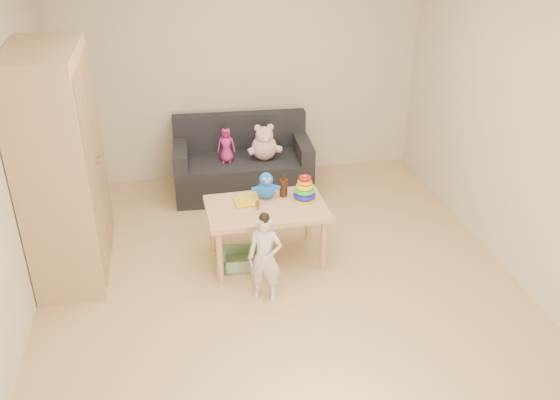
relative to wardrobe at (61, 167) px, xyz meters
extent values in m
plane|color=tan|center=(1.72, -0.54, -0.98)|extent=(4.50, 4.50, 0.00)
plane|color=beige|center=(1.72, 1.71, 0.32)|extent=(4.00, 0.00, 4.00)
plane|color=beige|center=(1.72, -2.79, 0.32)|extent=(4.00, 0.00, 4.00)
plane|color=beige|center=(-0.28, -0.54, 0.32)|extent=(0.00, 4.50, 4.50)
plane|color=beige|center=(3.72, -0.54, 0.32)|extent=(0.00, 4.50, 4.50)
cube|color=tan|center=(0.00, 0.00, 0.00)|extent=(0.54, 1.09, 1.96)
cube|color=black|center=(1.64, 1.21, -0.77)|extent=(1.50, 0.80, 0.41)
cube|color=tan|center=(1.67, -0.19, -0.70)|extent=(1.06, 0.68, 0.55)
imported|color=silver|center=(1.56, -0.74, -0.60)|extent=(0.32, 0.27, 0.75)
imported|color=#B9227A|center=(1.46, 1.13, -0.38)|extent=(0.21, 0.16, 0.37)
cylinder|color=#CCD50B|center=(2.02, -0.13, -0.42)|extent=(0.19, 0.19, 0.02)
cylinder|color=silver|center=(2.02, -0.13, -0.31)|extent=(0.02, 0.02, 0.22)
torus|color=#210EEB|center=(2.02, -0.13, -0.39)|extent=(0.20, 0.20, 0.04)
torus|color=green|center=(2.02, -0.13, -0.34)|extent=(0.18, 0.18, 0.04)
torus|color=yellow|center=(2.02, -0.13, -0.30)|extent=(0.16, 0.16, 0.04)
torus|color=#FF980D|center=(2.02, -0.13, -0.26)|extent=(0.13, 0.13, 0.04)
torus|color=#B5130A|center=(2.02, -0.13, -0.22)|extent=(0.11, 0.11, 0.04)
cylinder|color=black|center=(1.85, -0.02, -0.35)|extent=(0.07, 0.07, 0.16)
cylinder|color=black|center=(1.85, -0.02, -0.25)|extent=(0.03, 0.03, 0.05)
cylinder|color=black|center=(1.85, -0.02, -0.23)|extent=(0.04, 0.04, 0.01)
cube|color=gold|center=(1.51, -0.08, -0.42)|extent=(0.23, 0.23, 0.02)
camera|label=1|loc=(0.93, -4.66, 2.01)|focal=38.00mm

